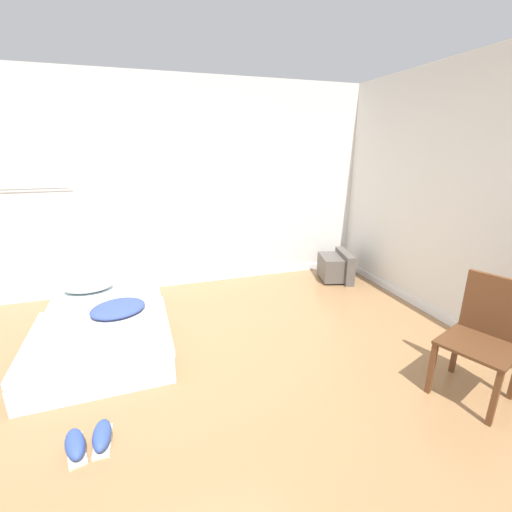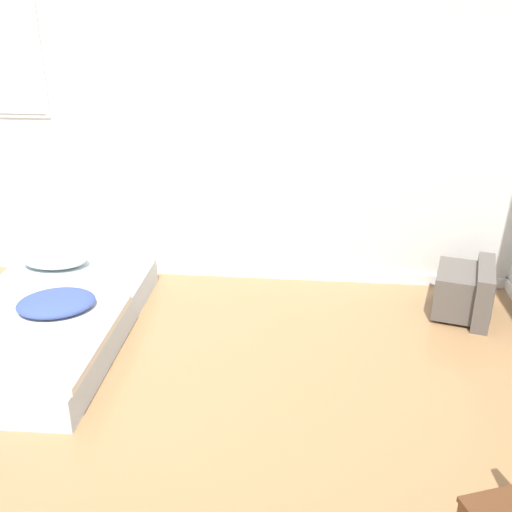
# 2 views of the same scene
# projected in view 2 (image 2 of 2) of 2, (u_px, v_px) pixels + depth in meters

# --- Properties ---
(ground_plane) EXTENTS (20.00, 20.00, 0.00)m
(ground_plane) POSITION_uv_depth(u_px,v_px,m) (35.00, 482.00, 2.69)
(ground_plane) COLOR #997047
(wall_back) EXTENTS (8.09, 0.08, 2.60)m
(wall_back) POSITION_uv_depth(u_px,v_px,m) (152.00, 120.00, 4.45)
(wall_back) COLOR silver
(wall_back) RESTS_ON ground_plane
(mattress_bed) EXTENTS (1.19, 1.94, 0.35)m
(mattress_bed) POSITION_uv_depth(u_px,v_px,m) (41.00, 321.00, 3.86)
(mattress_bed) COLOR silver
(mattress_bed) RESTS_ON ground_plane
(crt_tv) EXTENTS (0.51, 0.61, 0.39)m
(crt_tv) POSITION_uv_depth(u_px,v_px,m) (466.00, 291.00, 4.17)
(crt_tv) COLOR #56514C
(crt_tv) RESTS_ON ground_plane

